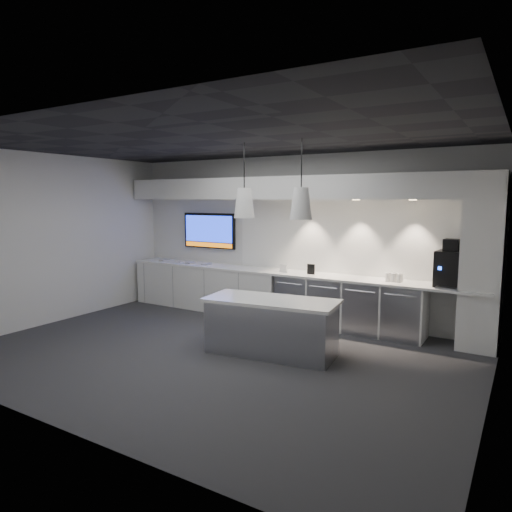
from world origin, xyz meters
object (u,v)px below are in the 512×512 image
Objects in this scene: wall_tv at (209,231)px; coffee_machine at (451,267)px; island at (271,326)px; bin at (219,325)px.

coffee_machine is at bearing -3.02° from wall_tv.
wall_tv is at bearing 135.30° from island.
wall_tv is 3.46m from island.
wall_tv is 4.70m from coffee_machine.
coffee_machine is at bearing 26.44° from bin.
bin is 0.62× the size of coffee_machine.
island is 4.46× the size of bin.
bin is at bearing -148.22° from coffee_machine.
island is 2.85m from coffee_machine.
wall_tv is 0.64× the size of island.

